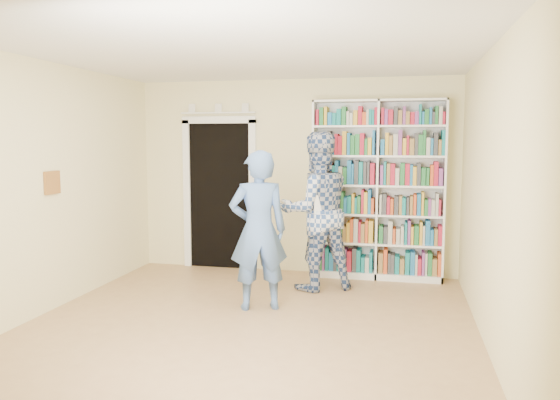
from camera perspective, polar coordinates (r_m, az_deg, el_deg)
name	(u,v)px	position (r m, az deg, el deg)	size (l,w,h in m)	color
floor	(245,329)	(5.55, -3.64, -13.29)	(5.00, 5.00, 0.00)	#A3784E
ceiling	(243,50)	(5.30, -3.85, 15.40)	(5.00, 5.00, 0.00)	white
wall_back	(294,177)	(7.68, 1.51, 2.46)	(4.50, 4.50, 0.00)	#F3E6A7
wall_left	(39,189)	(6.27, -23.89, 1.09)	(5.00, 5.00, 0.00)	#F3E6A7
wall_right	(492,199)	(5.11, 21.28, 0.15)	(5.00, 5.00, 0.00)	#F3E6A7
bookshelf	(378,189)	(7.40, 10.16, 1.11)	(1.74, 0.33, 2.39)	white
doorway	(220,187)	(7.96, -6.32, 1.32)	(1.10, 0.08, 2.43)	black
wall_art	(52,183)	(6.42, -22.70, 1.69)	(0.03, 0.25, 0.25)	brown
man_blue	(258,230)	(5.97, -2.27, -3.19)	(0.64, 0.42, 1.75)	#4E71AE
man_plaid	(316,211)	(6.78, 3.80, -1.18)	(0.95, 0.74, 1.96)	navy
paper_sheet	(323,208)	(6.53, 4.50, -0.82)	(0.22, 0.01, 0.31)	white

